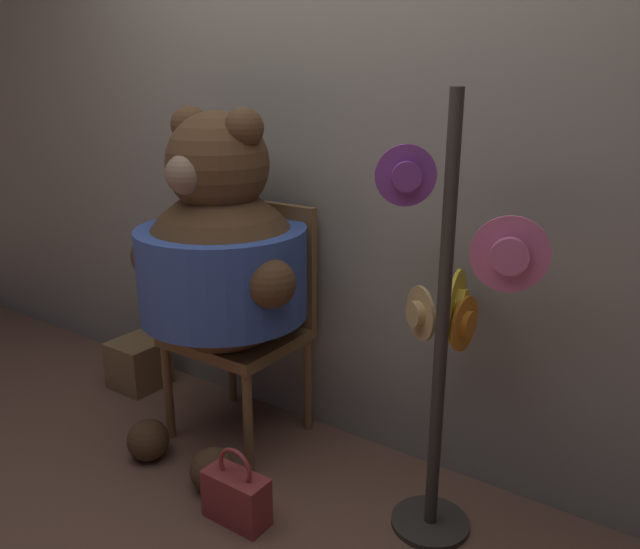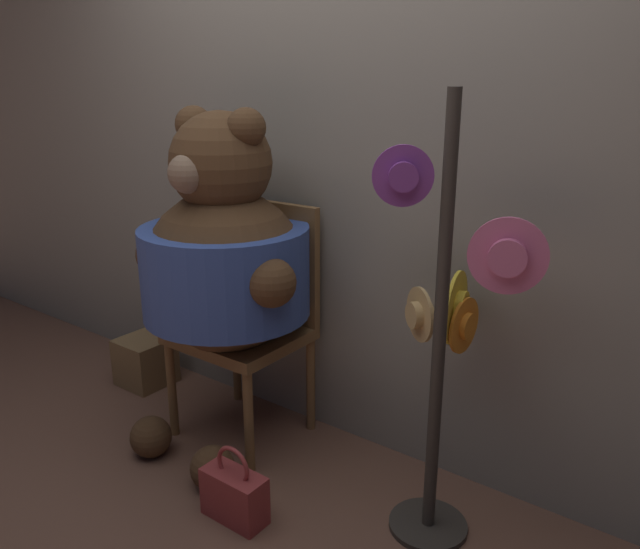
% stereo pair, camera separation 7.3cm
% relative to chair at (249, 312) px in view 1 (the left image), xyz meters
% --- Properties ---
extents(ground_plane, '(14.00, 14.00, 0.00)m').
position_rel_chair_xyz_m(ground_plane, '(0.32, -0.55, -0.56)').
color(ground_plane, brown).
extents(wall_back, '(8.00, 0.10, 2.29)m').
position_rel_chair_xyz_m(wall_back, '(0.32, 0.24, 0.58)').
color(wall_back, gray).
rests_on(wall_back, ground_plane).
extents(chair, '(0.52, 0.47, 1.03)m').
position_rel_chair_xyz_m(chair, '(0.00, 0.00, 0.00)').
color(chair, brown).
rests_on(chair, ground_plane).
extents(teddy_bear, '(0.83, 0.74, 1.44)m').
position_rel_chair_xyz_m(teddy_bear, '(0.01, -0.17, 0.27)').
color(teddy_bear, '#4C331E').
rests_on(teddy_bear, ground_plane).
extents(hat_display_rack, '(0.49, 0.46, 1.52)m').
position_rel_chair_xyz_m(hat_display_rack, '(0.98, -0.10, 0.18)').
color(hat_display_rack, '#332D28').
rests_on(hat_display_rack, ground_plane).
extents(handbag_on_ground, '(0.25, 0.11, 0.30)m').
position_rel_chair_xyz_m(handbag_on_ground, '(0.39, -0.54, -0.46)').
color(handbag_on_ground, maroon).
rests_on(handbag_on_ground, ground_plane).
extents(wooden_crate, '(0.25, 0.25, 0.25)m').
position_rel_chair_xyz_m(wooden_crate, '(-0.74, -0.04, -0.44)').
color(wooden_crate, brown).
rests_on(wooden_crate, ground_plane).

